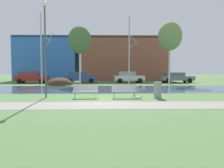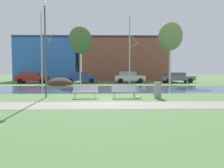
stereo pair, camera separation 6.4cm
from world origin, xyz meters
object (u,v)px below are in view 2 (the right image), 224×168
bench_left (85,91)px  parked_sedan_second_blue (80,77)px  bench_right (124,91)px  streetlamp (45,35)px  parked_wagon_fourth_grey (177,77)px  trash_bin (158,90)px  seagull (139,97)px  parked_hatch_third_white (129,77)px  parked_van_nearest_red (32,77)px

bench_left → parked_sedan_second_blue: bearing=97.3°
bench_right → streetlamp: bearing=175.2°
parked_sedan_second_blue → parked_wagon_fourth_grey: (13.44, 0.03, -0.03)m
bench_left → trash_bin: trash_bin is taller
bench_right → parked_sedan_second_blue: size_ratio=0.36×
bench_left → trash_bin: 4.63m
seagull → parked_hatch_third_white: (1.09, 17.96, 0.68)m
bench_left → streetlamp: bearing=170.6°
parked_van_nearest_red → parked_wagon_fourth_grey: 19.88m
seagull → streetlamp: streetlamp is taller
parked_wagon_fourth_grey → bench_right: bearing=-116.4°
bench_left → parked_wagon_fourth_grey: (11.19, 17.52, 0.29)m
streetlamp → trash_bin: bearing=-4.3°
parked_van_nearest_red → parked_hatch_third_white: 13.15m
trash_bin → seagull: bearing=-154.8°
trash_bin → seagull: 1.44m
bench_right → parked_hatch_third_white: (1.98, 17.26, 0.34)m
streetlamp → parked_wagon_fourth_grey: (13.80, 17.08, -3.30)m
bench_left → parked_sedan_second_blue: parked_sedan_second_blue is taller
bench_right → trash_bin: (2.14, -0.11, 0.06)m
streetlamp → parked_van_nearest_red: size_ratio=1.42×
seagull → streetlamp: size_ratio=0.07×
seagull → parked_van_nearest_red: size_ratio=0.10×
bench_right → parked_hatch_third_white: bearing=83.5°
bench_left → parked_hatch_third_white: size_ratio=0.39×
bench_left → bench_right: (2.49, 0.00, 0.00)m
streetlamp → parked_wagon_fourth_grey: bearing=51.1°
trash_bin → parked_wagon_fourth_grey: parked_wagon_fourth_grey is taller
bench_right → parked_hatch_third_white: size_ratio=0.39×
bench_right → parked_van_nearest_red: parked_van_nearest_red is taller
bench_left → parked_van_nearest_red: size_ratio=0.37×
bench_left → parked_hatch_third_white: 17.83m
bench_left → trash_bin: size_ratio=1.58×
bench_right → trash_bin: size_ratio=1.58×
parked_sedan_second_blue → parked_hatch_third_white: parked_hatch_third_white is taller
bench_right → seagull: bench_right is taller
streetlamp → parked_hatch_third_white: size_ratio=1.48×
streetlamp → parked_hatch_third_white: 18.54m
trash_bin → parked_hatch_third_white: parked_hatch_third_white is taller
seagull → parked_van_nearest_red: bearing=124.7°
parked_hatch_third_white → streetlamp: bearing=-112.8°
trash_bin → parked_van_nearest_red: size_ratio=0.23×
parked_hatch_third_white → parked_wagon_fourth_grey: parked_hatch_third_white is taller
streetlamp → parked_wagon_fourth_grey: size_ratio=1.32×
trash_bin → parked_van_nearest_red: parked_van_nearest_red is taller
trash_bin → parked_hatch_third_white: (-0.16, 17.37, 0.28)m
parked_sedan_second_blue → streetlamp: bearing=-91.2°
bench_left → bench_right: bearing=0.0°
trash_bin → seagull: size_ratio=2.28×
parked_sedan_second_blue → parked_hatch_third_white: 6.72m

